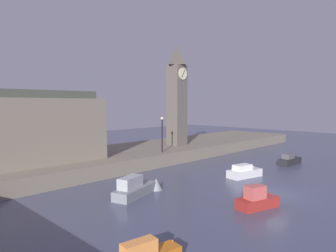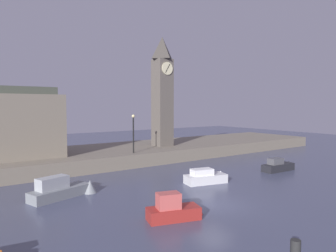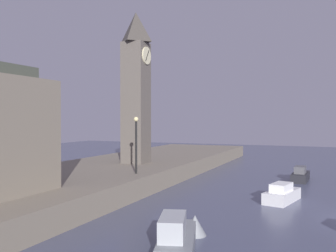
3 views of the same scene
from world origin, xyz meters
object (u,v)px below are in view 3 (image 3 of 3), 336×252
object	(u,v)px
boat_barge_dark	(301,175)
boat_cruiser_grey	(181,235)
boat_ferry_white	(283,193)
streetlamp	(136,139)
clock_tower	(136,85)

from	to	relation	value
boat_barge_dark	boat_cruiser_grey	size ratio (longest dim) A/B	0.80
boat_ferry_white	streetlamp	bearing A→B (deg)	98.92
clock_tower	boat_ferry_white	size ratio (longest dim) A/B	3.10
boat_barge_dark	clock_tower	bearing A→B (deg)	109.23
streetlamp	boat_cruiser_grey	xyz separation A→B (m)	(-10.12, -7.56, -3.61)
clock_tower	boat_ferry_white	world-z (taller)	clock_tower
boat_ferry_white	boat_barge_dark	size ratio (longest dim) A/B	1.04
boat_barge_dark	boat_cruiser_grey	world-z (taller)	boat_cruiser_grey
clock_tower	boat_barge_dark	xyz separation A→B (m)	(5.07, -14.53, -8.40)
boat_ferry_white	boat_barge_dark	distance (m)	9.70
streetlamp	boat_ferry_white	xyz separation A→B (m)	(1.67, -10.61, -3.67)
boat_ferry_white	boat_barge_dark	bearing A→B (deg)	-3.39
streetlamp	boat_barge_dark	world-z (taller)	streetlamp
clock_tower	boat_barge_dark	size ratio (longest dim) A/B	3.22
streetlamp	boat_cruiser_grey	size ratio (longest dim) A/B	0.78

